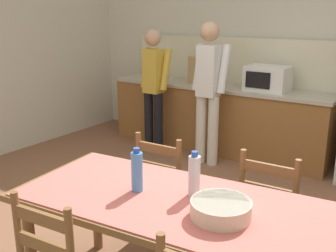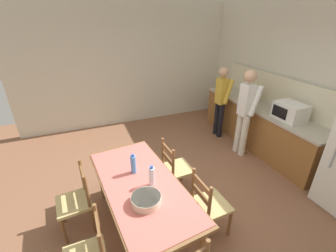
% 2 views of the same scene
% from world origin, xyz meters
% --- Properties ---
extents(ground_plane, '(8.32, 8.32, 0.00)m').
position_xyz_m(ground_plane, '(0.00, 0.00, 0.00)').
color(ground_plane, brown).
extents(wall_back, '(6.52, 0.12, 2.90)m').
position_xyz_m(wall_back, '(0.00, 2.66, 1.45)').
color(wall_back, beige).
rests_on(wall_back, ground).
extents(kitchen_counter, '(3.01, 0.66, 0.88)m').
position_xyz_m(kitchen_counter, '(-1.00, 2.23, 0.44)').
color(kitchen_counter, brown).
rests_on(kitchen_counter, ground).
extents(counter_splashback, '(2.97, 0.03, 0.60)m').
position_xyz_m(counter_splashback, '(-0.99, 2.54, 1.18)').
color(counter_splashback, beige).
rests_on(counter_splashback, kitchen_counter).
extents(microwave, '(0.50, 0.39, 0.30)m').
position_xyz_m(microwave, '(-0.32, 2.21, 1.03)').
color(microwave, white).
rests_on(microwave, kitchen_counter).
extents(paper_bag, '(0.24, 0.16, 0.36)m').
position_xyz_m(paper_bag, '(-1.27, 2.20, 1.06)').
color(paper_bag, tan).
rests_on(paper_bag, kitchen_counter).
extents(dining_table, '(1.93, 1.03, 0.76)m').
position_xyz_m(dining_table, '(0.20, -0.66, 0.67)').
color(dining_table, brown).
rests_on(dining_table, ground).
extents(bottle_near_centre, '(0.07, 0.07, 0.27)m').
position_xyz_m(bottle_near_centre, '(-0.03, -0.69, 0.88)').
color(bottle_near_centre, '#4C8ED6').
rests_on(bottle_near_centre, dining_table).
extents(bottle_off_centre, '(0.07, 0.07, 0.27)m').
position_xyz_m(bottle_off_centre, '(0.28, -0.55, 0.88)').
color(bottle_off_centre, silver).
rests_on(bottle_off_centre, dining_table).
extents(serving_bowl, '(0.32, 0.32, 0.09)m').
position_xyz_m(serving_bowl, '(0.53, -0.70, 0.81)').
color(serving_bowl, beige).
rests_on(serving_bowl, dining_table).
extents(chair_side_far_left, '(0.44, 0.42, 0.91)m').
position_xyz_m(chair_side_far_left, '(-0.29, 0.01, 0.44)').
color(chair_side_far_left, brown).
rests_on(chair_side_far_left, ground).
extents(chair_side_far_right, '(0.44, 0.42, 0.91)m').
position_xyz_m(chair_side_far_right, '(0.54, 0.09, 0.44)').
color(chair_side_far_right, brown).
rests_on(chair_side_far_right, ground).
extents(person_at_sink, '(0.40, 0.28, 1.60)m').
position_xyz_m(person_at_sink, '(-1.66, 1.71, 0.90)').
color(person_at_sink, black).
rests_on(person_at_sink, ground).
extents(person_at_counter, '(0.43, 0.29, 1.70)m').
position_xyz_m(person_at_counter, '(-0.84, 1.69, 0.96)').
color(person_at_counter, silver).
rests_on(person_at_counter, ground).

